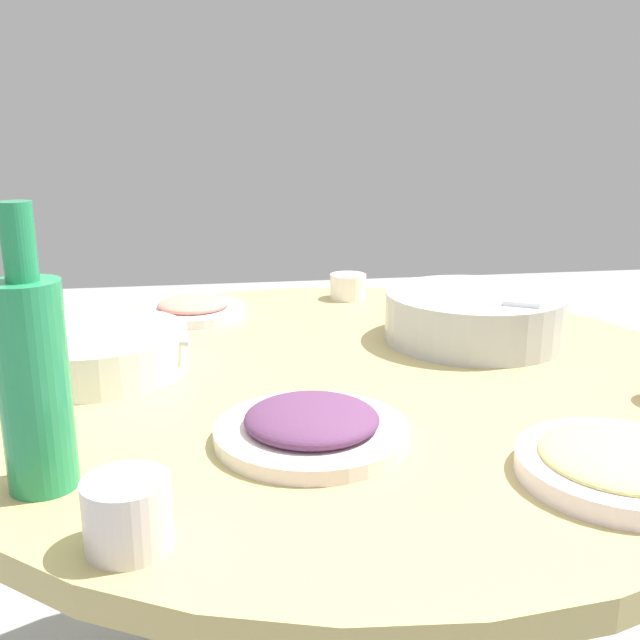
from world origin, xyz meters
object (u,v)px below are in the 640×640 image
object	(u,v)px
dish_shrimp	(193,309)
green_bottle	(34,378)
dish_noodles	(622,464)
tea_cup_side	(128,514)
tea_cup_far	(348,286)
soup_bowl	(93,352)
round_dining_table	(345,426)
dish_eggplant	(312,426)
rice_bowl	(474,316)

from	to	relation	value
dish_shrimp	green_bottle	distance (m)	0.69
dish_noodles	tea_cup_side	distance (m)	0.50
tea_cup_far	soup_bowl	bearing A→B (deg)	-49.81
soup_bowl	round_dining_table	bearing A→B (deg)	80.57
dish_eggplant	dish_noodles	bearing A→B (deg)	65.00
dish_shrimp	green_bottle	bearing A→B (deg)	-12.23
round_dining_table	tea_cup_far	distance (m)	0.48
green_bottle	tea_cup_side	world-z (taller)	green_bottle
dish_eggplant	tea_cup_far	bearing A→B (deg)	165.48
soup_bowl	tea_cup_side	distance (m)	0.50
soup_bowl	dish_shrimp	world-z (taller)	soup_bowl
dish_noodles	round_dining_table	bearing A→B (deg)	-149.65
round_dining_table	tea_cup_side	bearing A→B (deg)	-32.90
dish_shrimp	round_dining_table	bearing A→B (deg)	32.58
soup_bowl	green_bottle	xyz separation A→B (m)	(0.36, 0.00, 0.09)
tea_cup_far	tea_cup_side	world-z (taller)	tea_cup_side
dish_shrimp	green_bottle	size ratio (longest dim) A/B	0.70
rice_bowl	tea_cup_side	bearing A→B (deg)	-43.50
round_dining_table	dish_noodles	size ratio (longest dim) A/B	5.26
soup_bowl	tea_cup_far	size ratio (longest dim) A/B	3.83
rice_bowl	dish_shrimp	distance (m)	0.54
green_bottle	tea_cup_side	distance (m)	0.18
dish_shrimp	tea_cup_far	xyz separation A→B (m)	(-0.10, 0.32, 0.01)
tea_cup_far	tea_cup_side	size ratio (longest dim) A/B	0.99
round_dining_table	tea_cup_far	bearing A→B (deg)	168.54
soup_bowl	green_bottle	size ratio (longest dim) A/B	1.00
rice_bowl	dish_eggplant	xyz separation A→B (m)	(0.36, -0.33, -0.03)
tea_cup_side	green_bottle	bearing A→B (deg)	-142.81
dish_noodles	dish_shrimp	bearing A→B (deg)	-148.55
green_bottle	dish_eggplant	bearing A→B (deg)	102.83
dish_eggplant	tea_cup_far	xyz separation A→B (m)	(-0.69, 0.18, 0.01)
rice_bowl	tea_cup_side	size ratio (longest dim) A/B	3.88
dish_eggplant	tea_cup_side	size ratio (longest dim) A/B	2.97
dish_noodles	dish_eggplant	size ratio (longest dim) A/B	0.95
round_dining_table	dish_shrimp	xyz separation A→B (m)	(-0.36, -0.23, 0.11)
round_dining_table	soup_bowl	distance (m)	0.40
dish_noodles	tea_cup_side	bearing A→B (deg)	-84.25
green_bottle	tea_cup_far	size ratio (longest dim) A/B	3.82
dish_eggplant	green_bottle	bearing A→B (deg)	-77.17
round_dining_table	tea_cup_side	distance (m)	0.53
dish_eggplant	soup_bowl	bearing A→B (deg)	-135.84
round_dining_table	soup_bowl	world-z (taller)	soup_bowl
dish_noodles	tea_cup_far	xyz separation A→B (m)	(-0.84, -0.13, 0.01)
round_dining_table	dish_noodles	distance (m)	0.45
green_bottle	tea_cup_side	xyz separation A→B (m)	(0.13, 0.10, -0.09)
round_dining_table	green_bottle	distance (m)	0.52
dish_eggplant	tea_cup_side	xyz separation A→B (m)	(0.19, -0.19, 0.01)
dish_noodles	tea_cup_far	size ratio (longest dim) A/B	2.85
green_bottle	tea_cup_far	world-z (taller)	green_bottle
soup_bowl	tea_cup_far	world-z (taller)	soup_bowl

